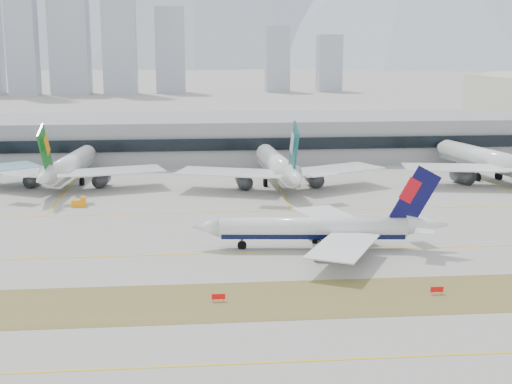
{
  "coord_description": "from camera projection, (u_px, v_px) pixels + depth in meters",
  "views": [
    {
      "loc": [
        -11.01,
        -141.02,
        40.99
      ],
      "look_at": [
        4.06,
        18.0,
        7.5
      ],
      "focal_mm": 50.0,
      "sensor_mm": 36.0,
      "label": 1
    }
  ],
  "objects": [
    {
      "name": "ground",
      "position": [
        245.0,
        246.0,
        146.83
      ],
      "size": [
        3000.0,
        3000.0,
        0.0
      ],
      "primitive_type": "plane",
      "color": "#A09E96",
      "rests_on": "ground"
    },
    {
      "name": "city_skyline",
      "position": [
        67.0,
        32.0,
        568.55
      ],
      "size": [
        342.0,
        49.8,
        140.0
      ],
      "color": "#A1A5B7",
      "rests_on": "ground"
    },
    {
      "name": "hold_sign_right",
      "position": [
        437.0,
        289.0,
        118.2
      ],
      "size": [
        2.2,
        0.15,
        1.35
      ],
      "color": "red",
      "rests_on": "ground"
    },
    {
      "name": "hold_sign_left",
      "position": [
        218.0,
        297.0,
        114.84
      ],
      "size": [
        2.2,
        0.15,
        1.35
      ],
      "color": "red",
      "rests_on": "ground"
    },
    {
      "name": "widebody_eva",
      "position": [
        68.0,
        167.0,
        207.32
      ],
      "size": [
        58.44,
        57.51,
        20.95
      ],
      "rotation": [
        0.0,
        0.0,
        1.46
      ],
      "color": "white",
      "rests_on": "ground"
    },
    {
      "name": "terminal",
      "position": [
        220.0,
        138.0,
        257.18
      ],
      "size": [
        280.0,
        43.1,
        15.0
      ],
      "color": "gray",
      "rests_on": "ground"
    },
    {
      "name": "widebody_china_air",
      "position": [
        491.0,
        161.0,
        215.01
      ],
      "size": [
        61.35,
        60.98,
        22.36
      ],
      "rotation": [
        0.0,
        0.0,
        1.78
      ],
      "color": "white",
      "rests_on": "ground"
    },
    {
      "name": "apron_markings",
      "position": [
        277.0,
        359.0,
        94.26
      ],
      "size": [
        360.0,
        122.22,
        0.06
      ],
      "color": "brown",
      "rests_on": "ground"
    },
    {
      "name": "widebody_cathay",
      "position": [
        279.0,
        167.0,
        205.99
      ],
      "size": [
        61.19,
        59.91,
        21.84
      ],
      "rotation": [
        0.0,
        0.0,
        1.63
      ],
      "color": "white",
      "rests_on": "ground"
    },
    {
      "name": "taxiing_airliner",
      "position": [
        322.0,
        229.0,
        143.74
      ],
      "size": [
        51.91,
        44.9,
        17.44
      ],
      "rotation": [
        0.0,
        0.0,
        3.04
      ],
      "color": "white",
      "rests_on": "ground"
    },
    {
      "name": "gse_b",
      "position": [
        79.0,
        203.0,
        181.65
      ],
      "size": [
        3.55,
        2.0,
        2.6
      ],
      "color": "orange",
      "rests_on": "ground"
    }
  ]
}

